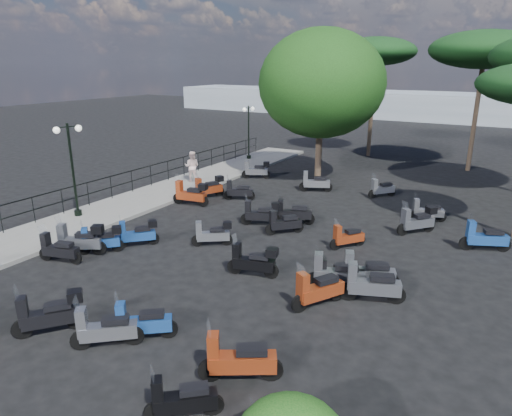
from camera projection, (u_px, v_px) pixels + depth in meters
The scene contains 39 objects.
ground at pixel (219, 247), 16.60m from camera, with size 120.00×120.00×0.00m, color black.
sidewalk at pixel (145, 199), 22.19m from camera, with size 3.00×30.00×0.15m, color slate.
railing at pixel (121, 180), 22.40m from camera, with size 0.04×26.04×1.10m.
lamp_post_1 at pixel (72, 164), 18.91m from camera, with size 0.54×1.12×3.93m.
lamp_post_2 at pixel (249, 129), 30.56m from camera, with size 0.39×1.03×3.54m.
pedestrian_far at pixel (192, 166), 24.92m from camera, with size 0.82×0.64×1.68m, color beige.
scooter_1 at pixel (59, 250), 15.23m from camera, with size 1.57×0.68×1.28m.
scooter_2 at pixel (80, 240), 15.79m from camera, with size 1.63×1.10×1.45m.
scooter_3 at pixel (191, 194), 21.30m from camera, with size 1.82×0.64×1.46m.
scooter_4 at pixel (209, 188), 22.49m from camera, with size 0.95×1.59×1.36m.
scooter_5 at pixel (256, 170), 26.26m from camera, with size 1.52×0.91×1.31m.
scooter_7 at pixel (50, 314), 11.18m from camera, with size 1.25×1.46×1.39m.
scooter_8 at pixel (138, 234), 16.58m from camera, with size 1.21×1.22×1.25m.
scooter_9 at pixel (213, 234), 16.59m from camera, with size 1.30×1.03×1.21m.
scooter_10 at pixel (293, 213), 18.81m from camera, with size 1.62×0.94×1.39m.
scooter_11 at pixel (238, 191), 22.16m from camera, with size 1.47×0.82×1.25m.
scooter_12 at pixel (142, 323), 10.95m from camera, with size 1.33×1.09×1.29m.
scooter_13 at pixel (105, 330), 10.65m from camera, with size 1.36×1.17×1.35m.
scooter_14 at pixel (253, 261), 14.21m from camera, with size 1.65×0.68×1.34m.
scooter_15 at pixel (284, 223), 17.76m from camera, with size 1.17×1.19×1.25m.
scooter_16 at pixel (261, 214), 18.67m from camera, with size 1.58×0.87×1.33m.
scooter_17 at pixel (315, 183), 23.59m from camera, with size 1.61×0.90×1.37m.
scooter_18 at pixel (182, 400), 8.50m from camera, with size 1.20×1.06×1.20m.
scooter_19 at pixel (238, 360), 9.50m from camera, with size 1.60×1.07×1.43m.
scooter_20 at pixel (336, 274), 13.56m from camera, with size 1.21×1.03×1.19m.
scooter_21 at pixel (347, 237), 16.41m from camera, with size 0.96×1.25×1.18m.
scooter_22 at pixel (427, 212), 19.16m from camera, with size 1.47×0.82×1.25m.
scooter_23 at pixel (382, 189), 22.60m from camera, with size 1.06×1.26×1.23m.
scooter_26 at pixel (318, 290), 12.43m from camera, with size 1.03×1.60×1.42m.
scooter_27 at pixel (336, 275), 13.31m from camera, with size 1.76×0.90×1.47m.
scooter_28 at pixel (484, 238), 16.14m from camera, with size 1.66×0.90×1.40m.
scooter_29 at pixel (417, 221), 17.77m from camera, with size 1.24×1.42×1.37m.
scooter_30 at pixel (367, 273), 13.41m from camera, with size 1.76×0.90×1.47m.
scooter_31 at pixel (371, 285), 12.67m from camera, with size 1.76×0.90×1.47m.
scooter_32 at pixel (101, 240), 15.97m from camera, with size 1.21×1.22×1.25m.
broadleaf_tree at pixel (321, 84), 24.20m from camera, with size 6.74×6.74×8.20m.
pine_0 at pixel (485, 50), 26.21m from camera, with size 6.28×6.28×8.22m.
pine_2 at pixel (376, 52), 30.61m from camera, with size 5.39×5.39×8.07m.
distant_hills at pixel (441, 107), 53.03m from camera, with size 70.00×8.00×3.00m, color gray.
Camera 1 is at (8.97, -12.56, 6.43)m, focal length 32.00 mm.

